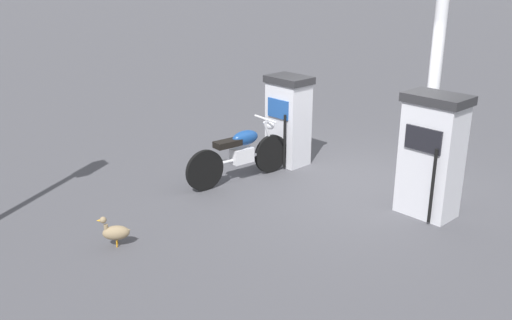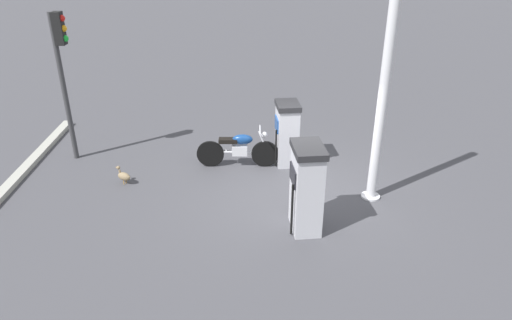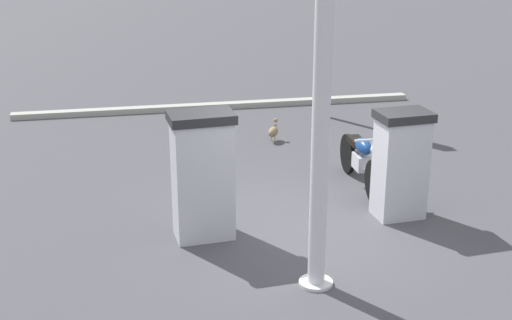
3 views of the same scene
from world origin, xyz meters
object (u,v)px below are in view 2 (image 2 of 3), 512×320
object	(u,v)px
fuel_pump_far	(306,188)
roadside_traffic_light	(62,62)
fuel_pump_near	(287,133)
canopy_support_pole	(382,101)
wandering_duck	(124,176)
motorcycle_near_pump	(239,148)

from	to	relation	value
fuel_pump_far	roadside_traffic_light	size ratio (longest dim) A/B	0.49
roadside_traffic_light	fuel_pump_far	bearing A→B (deg)	146.26
fuel_pump_far	fuel_pump_near	bearing A→B (deg)	-89.99
fuel_pump_near	canopy_support_pole	xyz separation A→B (m)	(-1.60, 1.75, 1.38)
wandering_duck	roadside_traffic_light	world-z (taller)	roadside_traffic_light
motorcycle_near_pump	wandering_duck	xyz separation A→B (m)	(2.60, 0.70, -0.28)
fuel_pump_far	wandering_duck	distance (m)	4.30
fuel_pump_near	roadside_traffic_light	size ratio (longest dim) A/B	0.44
roadside_traffic_light	canopy_support_pole	world-z (taller)	canopy_support_pole
motorcycle_near_pump	canopy_support_pole	xyz separation A→B (m)	(-2.75, 1.65, 1.69)
wandering_duck	roadside_traffic_light	size ratio (longest dim) A/B	0.12
roadside_traffic_light	canopy_support_pole	xyz separation A→B (m)	(-6.73, 2.39, -0.26)
fuel_pump_far	wandering_duck	world-z (taller)	fuel_pump_far
motorcycle_near_pump	roadside_traffic_light	distance (m)	4.49
motorcycle_near_pump	canopy_support_pole	distance (m)	3.63
fuel_pump_far	roadside_traffic_light	world-z (taller)	roadside_traffic_light
wandering_duck	canopy_support_pole	world-z (taller)	canopy_support_pole
fuel_pump_near	canopy_support_pole	world-z (taller)	canopy_support_pole
fuel_pump_far	roadside_traffic_light	bearing A→B (deg)	-33.74
fuel_pump_far	roadside_traffic_light	xyz separation A→B (m)	(5.14, -3.43, 1.55)
fuel_pump_far	wandering_duck	bearing A→B (deg)	-27.88
motorcycle_near_pump	wandering_duck	size ratio (longest dim) A/B	4.77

